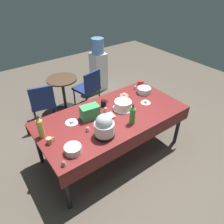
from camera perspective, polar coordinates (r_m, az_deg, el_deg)
The scene contains 24 objects.
ground at distance 3.55m, azimuth 0.00°, elevation -10.62°, with size 9.00×9.00×0.00m, color brown.
potluck_table at distance 3.09m, azimuth 0.00°, elevation -1.69°, with size 2.20×1.10×0.75m.
frosted_layer_cake at distance 3.16m, azimuth 3.00°, elevation 1.89°, with size 0.31×0.31×0.14m.
slow_cooker at distance 2.60m, azimuth -2.13°, elevation -3.98°, with size 0.27×0.27×0.33m.
glass_salad_bowl at distance 3.62m, azimuth 8.74°, elevation 5.89°, with size 0.24×0.24×0.10m, color #B2C6BC.
ceramic_snack_bowl at distance 2.50m, azimuth -10.62°, elevation -10.00°, with size 0.20×0.20×0.09m, color silver.
dessert_plate_white at distance 2.96m, azimuth -10.94°, elevation -2.72°, with size 0.18×0.18×0.04m.
dessert_plate_cream at distance 3.36m, azimuth 9.17°, elevation 2.61°, with size 0.16×0.16×0.05m.
dessert_plate_coral at distance 3.52m, azimuth 3.34°, elevation 4.62°, with size 0.14×0.14×0.04m.
cupcake_lemon at distance 2.39m, azimuth -13.09°, elevation -13.56°, with size 0.05×0.05×0.07m.
cupcake_vanilla at distance 3.12m, azimuth -1.81°, elevation 0.71°, with size 0.05×0.05×0.07m.
cupcake_mint at distance 2.77m, azimuth -6.64°, elevation -4.66°, with size 0.05×0.05×0.07m.
cupcake_rose at distance 3.72m, azimuth 6.36°, elevation 6.65°, with size 0.05×0.05×0.07m.
soda_bottle_ginger_ale at distance 2.74m, azimuth -19.00°, elevation -4.01°, with size 0.08×0.08×0.32m.
soda_bottle_lime_soda at distance 2.83m, azimuth 5.60°, elevation -0.78°, with size 0.08×0.08×0.30m.
coffee_mug_black at distance 3.23m, azimuth -2.32°, elevation 2.42°, with size 0.12×0.08×0.10m.
coffee_mug_red at distance 3.83m, azimuth 7.70°, elevation 7.73°, with size 0.13×0.08×0.10m.
coffee_mug_tan at distance 2.68m, azimuth -16.67°, elevation -7.48°, with size 0.11×0.07×0.08m.
soda_carton at distance 2.95m, azimuth -6.06°, elevation -0.06°, with size 0.26×0.16×0.20m, color #338C4C.
paper_napkin_stack at distance 3.02m, azimuth -0.77°, elevation -1.06°, with size 0.14×0.14×0.02m, color pink.
maroon_chair_left at distance 4.05m, azimuth -18.41°, elevation 2.70°, with size 0.53×0.53×0.85m.
maroon_chair_right at distance 4.37m, azimuth -6.43°, elevation 6.93°, with size 0.53×0.53×0.85m.
round_cafe_table at distance 4.37m, azimuth -13.22°, elevation 6.26°, with size 0.60×0.60×0.72m.
water_cooler at distance 5.07m, azimuth -3.72°, elevation 12.39°, with size 0.32×0.32×1.24m.
Camera 1 is at (-1.47, -1.99, 2.54)m, focal length 33.46 mm.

